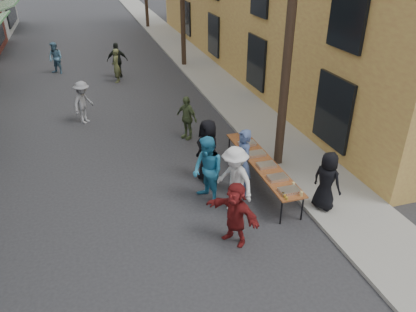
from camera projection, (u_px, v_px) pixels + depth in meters
ground at (163, 254)px, 9.14m from camera, size 120.00×120.00×0.00m
sidewalk at (196, 64)px, 23.07m from camera, size 2.20×60.00×0.10m
utility_pole_near at (291, 16)px, 10.68m from camera, size 0.26×0.26×9.00m
serving_table at (262, 162)px, 11.45m from camera, size 0.70×4.00×0.75m
catering_tray_sausage at (289, 191)px, 10.02m from camera, size 0.50×0.33×0.08m
catering_tray_foil_b at (278, 178)px, 10.57m from camera, size 0.50×0.33×0.08m
catering_tray_buns at (266, 165)px, 11.16m from camera, size 0.50×0.33×0.08m
catering_tray_foil_d at (256, 154)px, 11.75m from camera, size 0.50×0.33×0.08m
catering_tray_buns_end at (247, 144)px, 12.34m from camera, size 0.50×0.33×0.08m
condiment_jar_a at (287, 198)px, 9.71m from camera, size 0.07×0.07×0.08m
condiment_jar_b at (285, 196)px, 9.80m from camera, size 0.07×0.07×0.08m
condiment_jar_c at (283, 194)px, 9.88m from camera, size 0.07×0.07×0.08m
cup_stack at (301, 194)px, 9.86m from camera, size 0.08×0.08×0.12m
guest_front_a at (208, 151)px, 11.59m from camera, size 0.78×1.03×1.88m
guest_front_b at (243, 163)px, 10.90m from camera, size 0.47×0.71×1.93m
guest_front_c at (208, 171)px, 10.58m from camera, size 0.94×1.08×1.88m
guest_front_d at (235, 180)px, 10.20m from camera, size 1.10×1.36×1.84m
guest_front_e at (187, 118)px, 14.18m from camera, size 0.80×0.98×1.56m
guest_queue_back at (235, 213)px, 9.20m from camera, size 1.17×1.48×1.57m
server at (327, 181)px, 10.22m from camera, size 0.78×0.92×1.59m
passerby_left at (83, 102)px, 15.39m from camera, size 1.13×1.22×1.64m
passerby_mid at (117, 60)px, 20.57m from camera, size 1.10×0.62×1.77m
passerby_right at (116, 66)px, 19.92m from camera, size 0.52×0.68×1.65m
passerby_far at (56, 58)px, 21.22m from camera, size 1.01×0.98×1.63m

